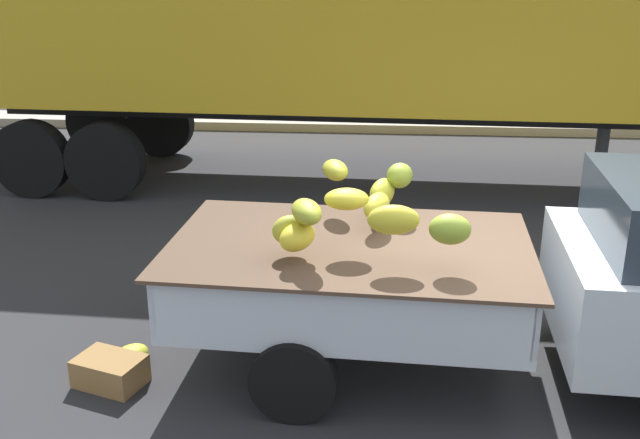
{
  "coord_description": "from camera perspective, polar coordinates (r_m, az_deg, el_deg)",
  "views": [
    {
      "loc": [
        -1.05,
        -5.45,
        3.24
      ],
      "look_at": [
        -1.49,
        -0.01,
        1.28
      ],
      "focal_mm": 41.51,
      "sensor_mm": 36.0,
      "label": 1
    }
  ],
  "objects": [
    {
      "name": "fallen_banana_bunch_near_tailgate",
      "position": [
        6.45,
        -14.44,
        -10.18
      ],
      "size": [
        0.38,
        0.43,
        0.17
      ],
      "primitive_type": "ellipsoid",
      "rotation": [
        0.0,
        0.0,
        4.24
      ],
      "color": "gold",
      "rests_on": "ground"
    },
    {
      "name": "curb_strip",
      "position": [
        14.7,
        8.68,
        7.16
      ],
      "size": [
        80.0,
        0.8,
        0.16
      ],
      "primitive_type": "cube",
      "color": "gray",
      "rests_on": "ground"
    },
    {
      "name": "produce_crate",
      "position": [
        6.22,
        -15.87,
        -11.18
      ],
      "size": [
        0.61,
        0.51,
        0.23
      ],
      "primitive_type": "cube",
      "rotation": [
        0.0,
        0.0,
        -0.32
      ],
      "color": "olive",
      "rests_on": "ground"
    },
    {
      "name": "semi_trailer",
      "position": [
        10.71,
        3.79,
        16.01
      ],
      "size": [
        12.09,
        3.02,
        3.95
      ],
      "rotation": [
        0.0,
        0.0,
        -0.04
      ],
      "color": "gold",
      "rests_on": "ground"
    },
    {
      "name": "pickup_truck",
      "position": [
        6.1,
        21.49,
        -4.38
      ],
      "size": [
        5.14,
        2.06,
        1.7
      ],
      "rotation": [
        0.0,
        0.0,
        -0.05
      ],
      "color": "silver",
      "rests_on": "ground"
    },
    {
      "name": "ground",
      "position": [
        6.43,
        13.62,
        -11.1
      ],
      "size": [
        220.0,
        220.0,
        0.0
      ],
      "primitive_type": "plane",
      "color": "#28282B"
    }
  ]
}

